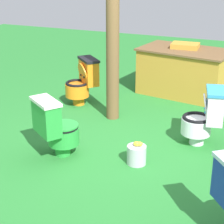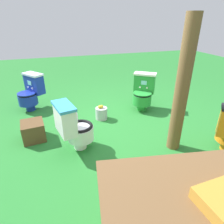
{
  "view_description": "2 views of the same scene",
  "coord_description": "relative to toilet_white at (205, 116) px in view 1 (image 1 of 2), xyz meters",
  "views": [
    {
      "loc": [
        1.49,
        -4.21,
        2.27
      ],
      "look_at": [
        -0.29,
        0.13,
        0.4
      ],
      "focal_mm": 65.32,
      "sensor_mm": 36.0,
      "label": 1
    },
    {
      "loc": [
        1.0,
        2.85,
        1.73
      ],
      "look_at": [
        0.13,
        0.15,
        0.34
      ],
      "focal_mm": 31.32,
      "sensor_mm": 36.0,
      "label": 2
    }
  ],
  "objects": [
    {
      "name": "lemon_bucket",
      "position": [
        -0.6,
        -0.79,
        -0.26
      ],
      "size": [
        0.22,
        0.22,
        0.28
      ],
      "color": "#B7B7BF",
      "rests_on": "ground"
    },
    {
      "name": "toilet_orange",
      "position": [
        -2.03,
        0.74,
        0.0
      ],
      "size": [
        0.63,
        0.63,
        0.73
      ],
      "rotation": [
        0.0,
        0.0,
        2.37
      ],
      "color": "orange",
      "rests_on": "ground"
    },
    {
      "name": "toilet_white",
      "position": [
        0.0,
        0.0,
        0.0
      ],
      "size": [
        0.57,
        0.5,
        0.73
      ],
      "rotation": [
        0.0,
        0.0,
        1.78
      ],
      "color": "white",
      "rests_on": "ground"
    },
    {
      "name": "ground",
      "position": [
        -0.79,
        -0.48,
        -0.37
      ],
      "size": [
        14.0,
        14.0,
        0.0
      ],
      "primitive_type": "plane",
      "color": "#26752D"
    },
    {
      "name": "toilet_green",
      "position": [
        -1.53,
        -0.97,
        -0.0
      ],
      "size": [
        0.61,
        0.63,
        0.73
      ],
      "rotation": [
        0.0,
        0.0,
        5.67
      ],
      "color": "green",
      "rests_on": "ground"
    },
    {
      "name": "vendor_table",
      "position": [
        -0.67,
        1.8,
        0.02
      ],
      "size": [
        1.59,
        1.11,
        0.85
      ],
      "rotation": [
        0.0,
        0.0,
        -0.18
      ],
      "color": "#B7842D",
      "rests_on": "ground"
    },
    {
      "name": "wooden_post",
      "position": [
        -1.38,
        0.38,
        0.52
      ],
      "size": [
        0.18,
        0.18,
        1.79
      ],
      "primitive_type": "cylinder",
      "color": "brown",
      "rests_on": "ground"
    }
  ]
}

